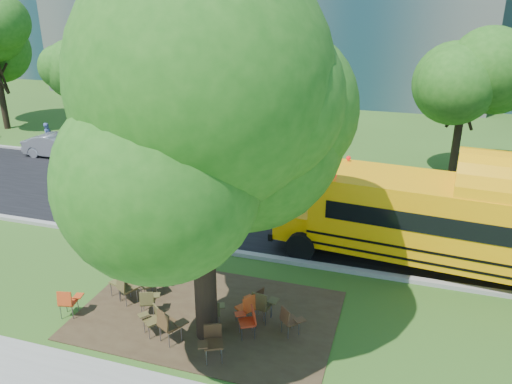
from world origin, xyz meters
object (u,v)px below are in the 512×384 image
(main_tree, at_px, (198,126))
(chair_12, at_px, (261,301))
(chair_9, at_px, (149,280))
(chair_2, at_px, (148,300))
(chair_6, at_px, (249,319))
(chair_7, at_px, (289,319))
(chair_10, at_px, (158,271))
(chair_11, at_px, (214,311))
(chair_5, at_px, (212,339))
(chair_8, at_px, (122,279))
(bg_car_silver, at_px, (58,146))
(chair_14, at_px, (248,306))
(chair_0, at_px, (68,300))
(chair_3, at_px, (153,317))
(pedestrian_a, at_px, (49,137))
(chair_1, at_px, (126,287))
(chair_4, at_px, (169,324))
(chair_13, at_px, (262,304))
(black_car, at_px, (174,206))
(bg_car_red, at_px, (152,154))
(school_bus, at_px, (485,227))

(main_tree, height_order, chair_12, main_tree)
(chair_9, xyz_separation_m, chair_12, (3.40, 0.01, -0.04))
(chair_2, xyz_separation_m, chair_6, (2.90, -0.02, 0.03))
(chair_12, bearing_deg, chair_7, 84.43)
(chair_10, height_order, chair_11, chair_11)
(main_tree, height_order, chair_2, main_tree)
(chair_5, distance_m, chair_8, 3.95)
(bg_car_silver, bearing_deg, chair_14, -127.99)
(chair_9, xyz_separation_m, bg_car_silver, (-11.53, 10.77, 0.08))
(chair_0, height_order, chair_3, chair_0)
(main_tree, bearing_deg, chair_6, 16.54)
(bg_car_silver, relative_size, pedestrian_a, 2.36)
(chair_0, bearing_deg, chair_11, -0.17)
(chair_1, height_order, pedestrian_a, pedestrian_a)
(chair_9, bearing_deg, pedestrian_a, -1.46)
(chair_4, distance_m, chair_13, 2.51)
(chair_11, xyz_separation_m, chair_14, (0.82, 0.38, 0.08))
(chair_11, relative_size, black_car, 0.20)
(main_tree, distance_m, chair_5, 5.09)
(chair_2, height_order, chair_14, chair_14)
(chair_7, bearing_deg, chair_4, -112.34)
(main_tree, distance_m, bg_car_red, 15.44)
(bg_car_red, xyz_separation_m, pedestrian_a, (-6.95, 0.70, 0.19))
(school_bus, distance_m, chair_13, 7.33)
(chair_14, distance_m, black_car, 7.19)
(chair_7, xyz_separation_m, chair_10, (-4.38, 1.17, -0.03))
(chair_6, height_order, bg_car_silver, bg_car_silver)
(chair_10, relative_size, chair_11, 0.98)
(chair_8, distance_m, bg_car_silver, 15.38)
(bg_car_silver, xyz_separation_m, bg_car_red, (5.67, 0.19, -0.01))
(school_bus, height_order, chair_3, school_bus)
(bg_car_red, bearing_deg, chair_1, -130.73)
(chair_1, relative_size, chair_5, 0.97)
(chair_14, relative_size, pedestrian_a, 0.57)
(chair_7, bearing_deg, chair_11, -129.65)
(chair_12, bearing_deg, chair_11, -29.21)
(pedestrian_a, bearing_deg, chair_0, -144.21)
(chair_7, bearing_deg, black_car, -178.64)
(school_bus, distance_m, chair_9, 10.22)
(chair_0, distance_m, chair_9, 2.25)
(chair_13, distance_m, bg_car_silver, 18.59)
(chair_9, relative_size, pedestrian_a, 0.55)
(bg_car_red, bearing_deg, chair_0, -137.22)
(school_bus, relative_size, chair_2, 15.12)
(chair_5, bearing_deg, chair_6, -142.15)
(school_bus, height_order, chair_13, school_bus)
(chair_3, distance_m, bg_car_red, 14.21)
(chair_7, height_order, chair_12, chair_7)
(chair_0, relative_size, bg_car_silver, 0.23)
(chair_10, xyz_separation_m, black_car, (-1.59, 4.35, 0.20))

